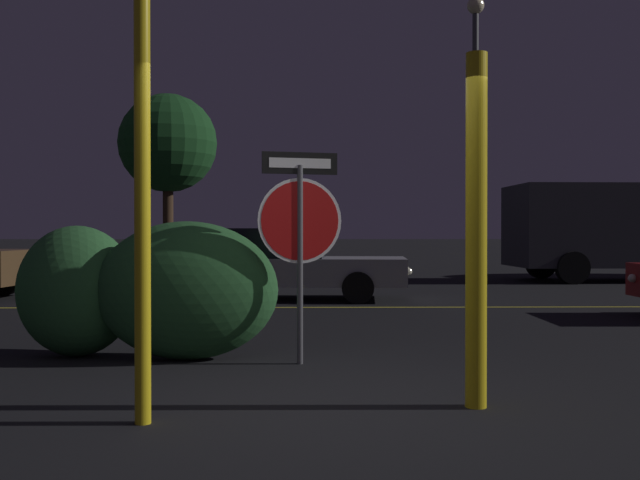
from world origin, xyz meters
TOP-DOWN VIEW (x-y plane):
  - ground_plane at (0.00, 0.00)m, footprint 260.00×260.00m
  - road_center_stripe at (0.00, 7.22)m, footprint 38.97×0.12m
  - stop_sign at (-0.22, 1.85)m, footprint 0.84×0.21m
  - yellow_pole_left at (-1.29, -0.38)m, footprint 0.11×0.11m
  - yellow_pole_right at (1.14, 0.05)m, footprint 0.16×0.16m
  - hedge_bush_1 at (-2.63, 2.34)m, footprint 1.27×0.99m
  - hedge_bush_2 at (-1.41, 2.11)m, footprint 1.91×0.88m
  - passing_car_2 at (-0.68, 8.82)m, footprint 5.05×2.20m
  - delivery_truck at (8.43, 13.95)m, footprint 5.78×2.69m
  - street_lamp at (4.24, 13.30)m, footprint 0.45×0.45m
  - tree_1 at (-4.46, 16.62)m, footprint 3.01×3.01m

SIDE VIEW (x-z plane):
  - ground_plane at x=0.00m, z-range 0.00..0.00m
  - road_center_stripe at x=0.00m, z-range 0.00..0.01m
  - passing_car_2 at x=-0.68m, z-range -0.01..1.40m
  - hedge_bush_1 at x=-2.63m, z-range 0.00..1.40m
  - hedge_bush_2 at x=-1.41m, z-range 0.00..1.45m
  - yellow_pole_right at x=1.14m, z-range 0.00..2.69m
  - stop_sign at x=-0.22m, z-range 0.39..2.53m
  - delivery_truck at x=8.43m, z-range 0.18..2.79m
  - yellow_pole_left at x=-1.29m, z-range 0.00..3.19m
  - tree_1 at x=-4.46m, z-range 1.25..6.82m
  - street_lamp at x=4.24m, z-range 1.03..8.52m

